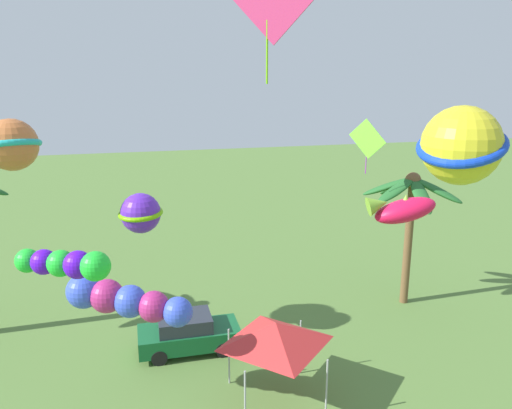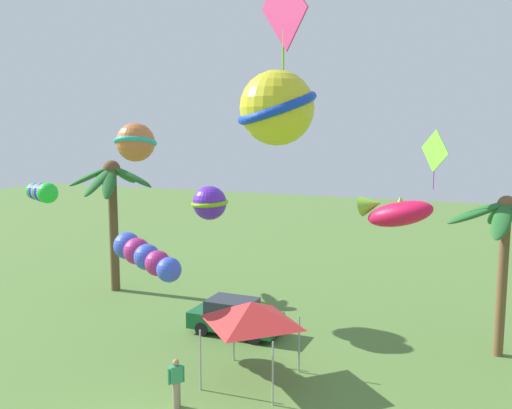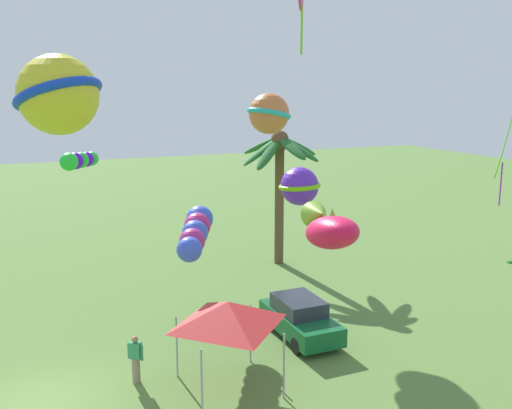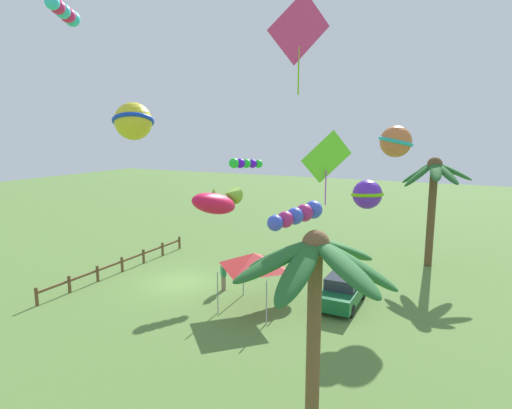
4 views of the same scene
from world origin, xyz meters
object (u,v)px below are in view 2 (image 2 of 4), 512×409
at_px(kite_ball_5, 277,108).
at_px(kite_tube_4, 144,255).
at_px(palm_tree_1, 113,191).
at_px(palm_tree_0, 506,227).
at_px(festival_tent, 251,312).
at_px(kite_ball_3, 210,203).
at_px(spectator_0, 176,383).
at_px(kite_fish_0, 396,212).
at_px(kite_tube_2, 41,192).
at_px(parked_car_0, 235,317).
at_px(kite_diamond_1, 284,10).
at_px(kite_diamond_6, 435,151).
at_px(kite_ball_8, 135,142).

bearing_deg(kite_ball_5, kite_tube_4, 144.65).
bearing_deg(palm_tree_1, kite_tube_4, -45.47).
relative_size(palm_tree_0, festival_tent, 2.19).
distance_m(palm_tree_1, kite_ball_3, 7.74).
height_order(palm_tree_0, kite_ball_5, kite_ball_5).
bearing_deg(spectator_0, palm_tree_0, 41.85).
distance_m(kite_fish_0, kite_tube_2, 11.17).
bearing_deg(kite_ball_5, parked_car_0, 121.09).
height_order(palm_tree_1, spectator_0, palm_tree_1).
bearing_deg(parked_car_0, palm_tree_0, 10.72).
height_order(kite_diamond_1, kite_tube_2, kite_diamond_1).
xyz_separation_m(parked_car_0, kite_diamond_1, (2.72, -1.54, 12.15)).
relative_size(parked_car_0, kite_tube_2, 1.88).
distance_m(kite_diamond_1, kite_diamond_6, 7.69).
relative_size(spectator_0, kite_diamond_1, 0.38).
relative_size(parked_car_0, kite_diamond_6, 1.71).
bearing_deg(kite_ball_5, kite_ball_8, 137.90).
distance_m(palm_tree_1, kite_ball_8, 4.48).
height_order(kite_tube_4, kite_ball_8, kite_ball_8).
bearing_deg(kite_ball_3, palm_tree_1, 159.99).
height_order(palm_tree_1, kite_tube_4, palm_tree_1).
height_order(spectator_0, kite_ball_3, kite_ball_3).
distance_m(palm_tree_0, palm_tree_1, 19.25).
bearing_deg(kite_tube_2, parked_car_0, 66.28).
relative_size(palm_tree_1, parked_car_0, 1.83).
relative_size(palm_tree_1, kite_diamond_6, 3.13).
relative_size(palm_tree_0, kite_diamond_1, 1.48).
bearing_deg(kite_tube_2, kite_tube_4, 75.53).
xyz_separation_m(festival_tent, kite_fish_0, (4.61, 0.79, 3.65)).
xyz_separation_m(festival_tent, kite_ball_8, (-8.25, 5.14, 5.66)).
height_order(kite_fish_0, kite_diamond_1, kite_diamond_1).
bearing_deg(palm_tree_1, kite_ball_3, -20.01).
xyz_separation_m(spectator_0, kite_ball_8, (-6.82, 7.76, 7.32)).
height_order(palm_tree_1, festival_tent, palm_tree_1).
height_order(kite_diamond_6, kite_ball_8, kite_ball_8).
relative_size(kite_diamond_1, kite_ball_3, 1.82).
height_order(palm_tree_0, kite_diamond_1, kite_diamond_1).
height_order(kite_ball_3, kite_ball_5, kite_ball_5).
xyz_separation_m(palm_tree_0, kite_fish_0, (-3.34, -4.99, 1.06)).
xyz_separation_m(palm_tree_0, kite_diamond_6, (-2.62, -0.61, 2.83)).
height_order(kite_fish_0, kite_tube_2, kite_tube_2).
distance_m(palm_tree_0, kite_ball_3, 12.00).
height_order(palm_tree_1, kite_ball_8, kite_ball_8).
height_order(kite_tube_2, kite_ball_8, kite_ball_8).
relative_size(kite_diamond_1, kite_ball_8, 1.67).
relative_size(kite_tube_2, kite_tube_4, 0.56).
relative_size(palm_tree_1, kite_tube_2, 3.43).
xyz_separation_m(spectator_0, kite_tube_2, (-4.24, -0.89, 5.92)).
bearing_deg(kite_ball_3, parked_car_0, -24.64).
xyz_separation_m(palm_tree_0, kite_ball_3, (-11.93, -1.27, 0.47)).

